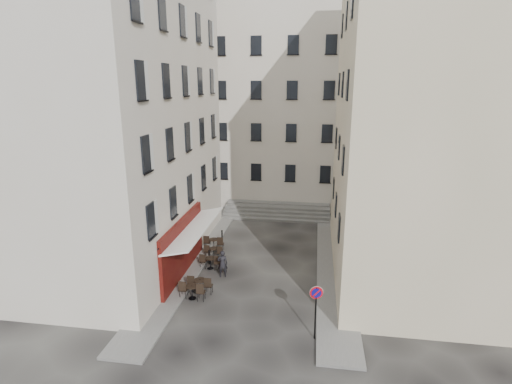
% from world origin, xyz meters
% --- Properties ---
extents(ground, '(90.00, 90.00, 0.00)m').
position_xyz_m(ground, '(0.00, 0.00, 0.00)').
color(ground, black).
rests_on(ground, ground).
extents(sidewalk_left, '(2.00, 22.00, 0.12)m').
position_xyz_m(sidewalk_left, '(-4.50, 4.00, 0.06)').
color(sidewalk_left, slate).
rests_on(sidewalk_left, ground).
extents(sidewalk_right, '(2.00, 18.00, 0.12)m').
position_xyz_m(sidewalk_right, '(4.50, 3.00, 0.06)').
color(sidewalk_right, slate).
rests_on(sidewalk_right, ground).
extents(building_left, '(12.20, 16.20, 20.60)m').
position_xyz_m(building_left, '(-10.50, 3.00, 10.31)').
color(building_left, beige).
rests_on(building_left, ground).
extents(building_right, '(12.20, 14.20, 18.60)m').
position_xyz_m(building_right, '(10.50, 3.50, 9.31)').
color(building_right, '#BFB48E').
rests_on(building_right, ground).
extents(building_back, '(18.20, 10.20, 18.60)m').
position_xyz_m(building_back, '(-1.00, 19.00, 9.31)').
color(building_back, beige).
rests_on(building_back, ground).
extents(cafe_storefront, '(1.74, 7.30, 3.50)m').
position_xyz_m(cafe_storefront, '(-4.32, 1.00, 1.88)').
color(cafe_storefront, '#4B0B0A').
rests_on(cafe_storefront, ground).
extents(stone_steps, '(9.00, 3.15, 0.80)m').
position_xyz_m(stone_steps, '(0.00, 12.57, 0.40)').
color(stone_steps, '#5A5855').
rests_on(stone_steps, ground).
extents(bollard_near, '(0.12, 0.12, 0.98)m').
position_xyz_m(bollard_near, '(-3.25, -1.00, 0.53)').
color(bollard_near, black).
rests_on(bollard_near, ground).
extents(bollard_mid, '(0.12, 0.12, 0.98)m').
position_xyz_m(bollard_mid, '(-3.25, 2.50, 0.53)').
color(bollard_mid, black).
rests_on(bollard_mid, ground).
extents(bollard_far, '(0.12, 0.12, 0.98)m').
position_xyz_m(bollard_far, '(-3.25, 6.00, 0.53)').
color(bollard_far, black).
rests_on(bollard_far, ground).
extents(no_parking_sign, '(0.58, 0.17, 2.59)m').
position_xyz_m(no_parking_sign, '(3.42, -4.16, 1.84)').
color(no_parking_sign, black).
rests_on(no_parking_sign, ground).
extents(bistro_table_a, '(1.41, 0.66, 0.99)m').
position_xyz_m(bistro_table_a, '(-3.03, -1.72, 0.51)').
color(bistro_table_a, black).
rests_on(bistro_table_a, ground).
extents(bistro_table_b, '(1.38, 0.65, 0.97)m').
position_xyz_m(bistro_table_b, '(-2.81, -0.99, 0.50)').
color(bistro_table_b, black).
rests_on(bistro_table_b, ground).
extents(bistro_table_c, '(1.34, 0.63, 0.94)m').
position_xyz_m(bistro_table_c, '(-2.99, 1.87, 0.48)').
color(bistro_table_c, black).
rests_on(bistro_table_c, ground).
extents(bistro_table_d, '(1.25, 0.59, 0.88)m').
position_xyz_m(bistro_table_d, '(-3.18, 3.44, 0.45)').
color(bistro_table_d, black).
rests_on(bistro_table_d, ground).
extents(bistro_table_e, '(1.39, 0.65, 0.98)m').
position_xyz_m(bistro_table_e, '(-3.52, 4.75, 0.50)').
color(bistro_table_e, black).
rests_on(bistro_table_e, ground).
extents(pedestrian, '(0.68, 0.53, 1.66)m').
position_xyz_m(pedestrian, '(-2.03, 1.02, 0.83)').
color(pedestrian, black).
rests_on(pedestrian, ground).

